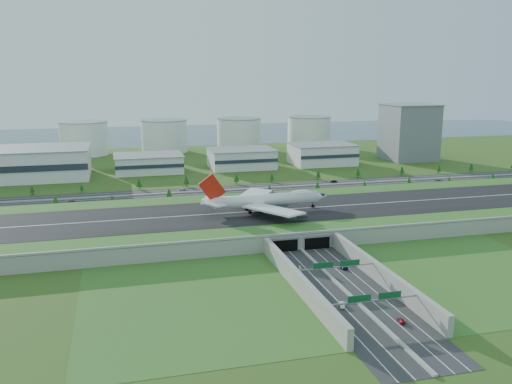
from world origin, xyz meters
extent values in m
plane|color=#39541A|center=(0.00, 0.00, 0.00)|extent=(1200.00, 1200.00, 0.00)
cube|color=gray|center=(0.00, 0.00, 4.00)|extent=(520.00, 100.00, 8.00)
cube|color=#385C1F|center=(0.00, 0.00, 8.08)|extent=(520.00, 100.00, 0.16)
cube|color=black|center=(0.00, 0.00, 8.22)|extent=(520.00, 58.00, 0.12)
cube|color=silver|center=(0.00, 0.00, 8.30)|extent=(520.00, 0.90, 0.02)
cube|color=gray|center=(0.00, -49.40, 8.60)|extent=(520.00, 1.20, 1.20)
cube|color=#28282B|center=(0.00, -110.00, 0.06)|extent=(34.00, 120.00, 0.12)
cube|color=gray|center=(0.00, -110.00, 0.45)|extent=(1.60, 120.00, 0.90)
cube|color=gray|center=(-18.20, -100.00, 4.00)|extent=(2.40, 100.00, 8.00)
cube|color=gray|center=(18.20, -100.00, 4.00)|extent=(2.40, 100.00, 8.00)
cube|color=black|center=(-8.50, -50.20, 3.20)|extent=(13.00, 1.20, 6.00)
cube|color=black|center=(8.50, -50.20, 3.20)|extent=(13.00, 1.20, 6.00)
cylinder|color=gray|center=(-19.00, -95.00, 3.50)|extent=(0.70, 0.70, 7.00)
cylinder|color=gray|center=(19.00, -95.00, 3.50)|extent=(0.70, 0.70, 7.00)
cube|color=gray|center=(0.00, -95.00, 7.20)|extent=(38.00, 0.50, 0.50)
cube|color=#0C4C23|center=(-6.00, -95.10, 8.60)|extent=(9.00, 0.30, 2.40)
cube|color=#0C4C23|center=(6.00, -95.10, 8.60)|extent=(9.00, 0.30, 2.40)
cylinder|color=gray|center=(-19.00, -130.00, 3.50)|extent=(0.70, 0.70, 7.00)
cylinder|color=gray|center=(19.00, -130.00, 3.50)|extent=(0.70, 0.70, 7.00)
cube|color=gray|center=(0.00, -130.00, 7.20)|extent=(38.00, 0.50, 0.50)
cube|color=#0C4C23|center=(-6.00, -130.10, 8.60)|extent=(9.00, 0.30, 2.40)
cube|color=#0C4C23|center=(6.00, -130.10, 8.60)|extent=(9.00, 0.30, 2.40)
cube|color=#28282B|center=(0.00, 95.00, 0.06)|extent=(560.00, 36.00, 0.12)
cylinder|color=#3D2819|center=(-127.80, 73.00, 1.34)|extent=(0.50, 0.50, 2.67)
cone|color=#103B12|center=(-127.80, 73.00, 4.75)|extent=(4.16, 4.16, 5.35)
cylinder|color=#3D2819|center=(-91.72, 73.00, 1.07)|extent=(0.50, 0.50, 2.14)
cone|color=#103B12|center=(-91.72, 73.00, 3.81)|extent=(3.34, 3.34, 4.29)
cylinder|color=#3D2819|center=(-53.58, 73.00, 1.49)|extent=(0.50, 0.50, 2.98)
cone|color=#103B12|center=(-53.58, 73.00, 5.30)|extent=(4.64, 4.64, 5.96)
cylinder|color=#3D2819|center=(-19.16, 73.00, 1.34)|extent=(0.50, 0.50, 2.68)
cone|color=#103B12|center=(-19.16, 73.00, 4.76)|extent=(4.16, 4.16, 5.35)
cylinder|color=#3D2819|center=(18.86, 73.00, 1.26)|extent=(0.50, 0.50, 2.52)
cone|color=#103B12|center=(18.86, 73.00, 4.48)|extent=(3.92, 3.92, 5.04)
cylinder|color=#3D2819|center=(55.74, 73.00, 1.38)|extent=(0.50, 0.50, 2.77)
cone|color=#103B12|center=(55.74, 73.00, 4.92)|extent=(4.30, 4.30, 5.53)
cylinder|color=#3D2819|center=(93.79, 73.00, 1.11)|extent=(0.50, 0.50, 2.22)
cone|color=#103B12|center=(93.79, 73.00, 3.94)|extent=(3.45, 3.45, 4.44)
cylinder|color=#3D2819|center=(131.36, 73.00, 1.37)|extent=(0.50, 0.50, 2.75)
cone|color=#103B12|center=(131.36, 73.00, 4.89)|extent=(4.28, 4.28, 5.50)
cylinder|color=#3D2819|center=(166.81, 73.00, 1.11)|extent=(0.50, 0.50, 2.21)
cone|color=#103B12|center=(166.81, 73.00, 3.93)|extent=(3.44, 3.44, 4.43)
cylinder|color=#3D2819|center=(207.00, 73.00, 1.30)|extent=(0.50, 0.50, 2.60)
cone|color=#103B12|center=(207.00, 73.00, 4.63)|extent=(4.05, 4.05, 5.20)
cylinder|color=#3D2819|center=(-148.01, 117.00, 1.12)|extent=(0.50, 0.50, 2.25)
cone|color=#103B12|center=(-148.01, 117.00, 3.99)|extent=(3.49, 3.49, 4.49)
cylinder|color=#3D2819|center=(-113.68, 117.00, 1.01)|extent=(0.50, 0.50, 2.02)
cone|color=#103B12|center=(-113.68, 117.00, 3.59)|extent=(3.14, 3.14, 4.04)
cylinder|color=#3D2819|center=(-71.92, 117.00, 1.39)|extent=(0.50, 0.50, 2.78)
cone|color=#103B12|center=(-71.92, 117.00, 4.93)|extent=(4.32, 4.32, 5.55)
cylinder|color=#3D2819|center=(-35.99, 117.00, 1.51)|extent=(0.50, 0.50, 3.02)
cone|color=#103B12|center=(-35.99, 117.00, 5.37)|extent=(4.70, 4.70, 6.04)
cylinder|color=#3D2819|center=(3.88, 117.00, 1.44)|extent=(0.50, 0.50, 2.88)
cone|color=#103B12|center=(3.88, 117.00, 5.11)|extent=(4.47, 4.47, 5.75)
cylinder|color=#3D2819|center=(33.21, 117.00, 1.30)|extent=(0.50, 0.50, 2.60)
cone|color=#103B12|center=(33.21, 117.00, 4.62)|extent=(4.05, 4.05, 5.20)
cylinder|color=#3D2819|center=(73.19, 117.00, 1.42)|extent=(0.50, 0.50, 2.83)
cone|color=#103B12|center=(73.19, 117.00, 5.03)|extent=(4.40, 4.40, 5.66)
cylinder|color=#3D2819|center=(108.77, 117.00, 1.45)|extent=(0.50, 0.50, 2.89)
cone|color=#103B12|center=(108.77, 117.00, 5.14)|extent=(4.50, 4.50, 5.78)
cylinder|color=#3D2819|center=(149.97, 117.00, 1.43)|extent=(0.50, 0.50, 2.85)
cone|color=#103B12|center=(149.97, 117.00, 5.07)|extent=(4.44, 4.44, 5.71)
cylinder|color=#3D2819|center=(185.76, 117.00, 1.36)|extent=(0.50, 0.50, 2.71)
cone|color=#103B12|center=(185.76, 117.00, 4.83)|extent=(4.22, 4.22, 5.43)
cylinder|color=#3D2819|center=(218.69, 117.00, 1.30)|extent=(0.50, 0.50, 2.60)
cone|color=#103B12|center=(218.69, 117.00, 4.62)|extent=(4.04, 4.04, 5.19)
cylinder|color=#3D2819|center=(262.04, 117.00, 1.03)|extent=(0.50, 0.50, 2.05)
cube|color=silver|center=(-170.00, 185.00, 12.50)|extent=(120.00, 60.00, 25.00)
cube|color=silver|center=(-60.00, 190.00, 7.50)|extent=(58.00, 42.00, 15.00)
cube|color=silver|center=(25.00, 190.00, 8.50)|extent=(58.00, 42.00, 17.00)
cube|color=silver|center=(105.00, 190.00, 9.50)|extent=(58.00, 42.00, 19.00)
cube|color=slate|center=(200.00, 195.00, 27.50)|extent=(46.00, 46.00, 55.00)
cylinder|color=white|center=(-120.00, 310.00, 17.50)|extent=(50.00, 50.00, 35.00)
cylinder|color=white|center=(-35.00, 310.00, 17.50)|extent=(50.00, 50.00, 35.00)
cylinder|color=white|center=(50.00, 310.00, 17.50)|extent=(50.00, 50.00, 35.00)
cylinder|color=white|center=(135.00, 310.00, 17.50)|extent=(50.00, 50.00, 35.00)
cube|color=#324A5F|center=(0.00, 480.00, 0.03)|extent=(1200.00, 260.00, 0.06)
cylinder|color=white|center=(-3.91, -0.50, 14.74)|extent=(62.57, 8.93, 7.13)
cone|color=white|center=(29.50, 0.47, 14.74)|extent=(9.12, 7.39, 7.13)
cone|color=white|center=(-37.32, -1.46, 15.19)|extent=(11.34, 7.45, 7.13)
ellipsoid|color=white|center=(17.29, 0.11, 17.31)|extent=(15.36, 5.99, 4.39)
cube|color=white|center=(-5.59, -19.50, 13.63)|extent=(30.61, 35.87, 1.76)
cube|color=white|center=(-6.69, 18.37, 13.63)|extent=(29.41, 36.18, 1.76)
cylinder|color=#38383D|center=(1.79, -13.71, 11.18)|extent=(5.89, 3.51, 3.34)
cylinder|color=#38383D|center=(8.63, -25.77, 11.18)|extent=(5.89, 3.51, 3.34)
cylinder|color=#38383D|center=(1.01, 13.02, 11.18)|extent=(5.89, 3.51, 3.34)
cylinder|color=#38383D|center=(7.15, 25.46, 11.18)|extent=(5.89, 3.51, 3.34)
cube|color=white|center=(-36.00, -8.67, 16.08)|extent=(12.12, 13.94, 0.67)
cube|color=white|center=(-36.42, 5.81, 16.08)|extent=(11.70, 13.96, 0.67)
cube|color=red|center=(-36.21, -1.43, 23.66)|extent=(15.91, 1.46, 16.70)
cylinder|color=black|center=(24.87, 0.33, 8.89)|extent=(2.12, 0.78, 2.12)
cylinder|color=black|center=(-8.26, -4.19, 8.89)|extent=(2.12, 0.78, 2.12)
cylinder|color=black|center=(-8.47, 2.94, 8.89)|extent=(2.12, 0.78, 2.12)
cylinder|color=black|center=(-14.95, -4.38, 8.89)|extent=(2.12, 0.78, 2.12)
cylinder|color=black|center=(-15.15, 2.74, 8.89)|extent=(2.12, 0.78, 2.12)
imported|color=silver|center=(-9.53, -75.88, 0.86)|extent=(2.29, 4.54, 1.48)
imported|color=silver|center=(-7.05, -118.05, 0.96)|extent=(3.51, 5.43, 1.69)
imported|color=#0D1A41|center=(9.85, -79.87, 0.90)|extent=(3.48, 5.97, 1.56)
imported|color=maroon|center=(8.15, -135.38, 0.82)|extent=(3.03, 5.17, 1.41)
imported|color=#515155|center=(-118.66, 85.65, 0.85)|extent=(4.56, 2.78, 1.45)
imported|color=black|center=(81.67, 103.96, 0.97)|extent=(5.44, 2.96, 1.70)
imported|color=#AEADB2|center=(167.52, 88.86, 0.80)|extent=(5.22, 3.14, 1.36)
imported|color=silver|center=(-40.72, 105.34, 0.88)|extent=(5.52, 2.98, 1.52)
camera|label=1|loc=(-87.04, -295.15, 87.79)|focal=38.00mm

